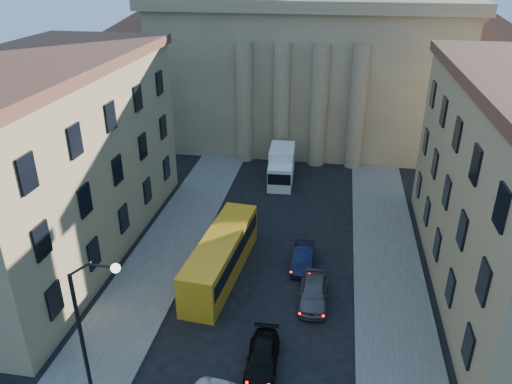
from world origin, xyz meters
TOP-DOWN VIEW (x-y plane):
  - sidewalk_left at (-8.50, 18.00)m, footprint 5.00×60.00m
  - sidewalk_right at (8.50, 18.00)m, footprint 5.00×60.00m
  - church at (0.00, 55.47)m, footprint 68.02×28.76m
  - building_left at (-17.00, 22.00)m, footprint 11.60×26.60m
  - street_lamp at (-6.97, 8.00)m, footprint 2.62×0.44m
  - car_right_mid at (0.80, 11.97)m, footprint 1.92×4.39m
  - car_right_far at (3.26, 18.22)m, footprint 1.91×4.64m
  - car_right_distant at (2.23, 22.41)m, footprint 1.51×4.26m
  - city_bus at (-3.50, 20.30)m, footprint 3.42×11.09m
  - box_truck at (-1.24, 37.46)m, footprint 2.71×6.23m

SIDE VIEW (x-z plane):
  - sidewalk_left at x=-8.50m, z-range 0.00..0.15m
  - sidewalk_right at x=8.50m, z-range 0.00..0.15m
  - car_right_mid at x=0.80m, z-range 0.00..1.26m
  - car_right_distant at x=2.23m, z-range 0.00..1.40m
  - car_right_far at x=3.26m, z-range 0.00..1.58m
  - box_truck at x=-1.24m, z-range -0.09..3.27m
  - city_bus at x=-3.50m, z-range 0.11..3.19m
  - street_lamp at x=-6.97m, z-range 0.87..9.70m
  - building_left at x=-17.00m, z-range 0.07..14.77m
  - church at x=0.00m, z-range -6.42..30.18m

